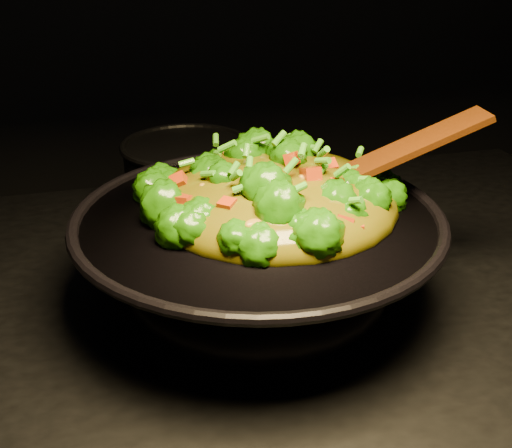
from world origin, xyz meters
name	(u,v)px	position (x,y,z in m)	size (l,w,h in m)	color
wok	(258,261)	(-0.05, 0.00, 0.96)	(0.44, 0.44, 0.12)	black
stir_fry	(274,166)	(-0.03, 0.03, 1.08)	(0.31, 0.31, 0.11)	#1F5E06
spatula	(370,165)	(0.09, 0.01, 1.08)	(0.31, 0.05, 0.01)	#351603
back_pot	(187,175)	(-0.09, 0.32, 0.96)	(0.21, 0.21, 0.12)	black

